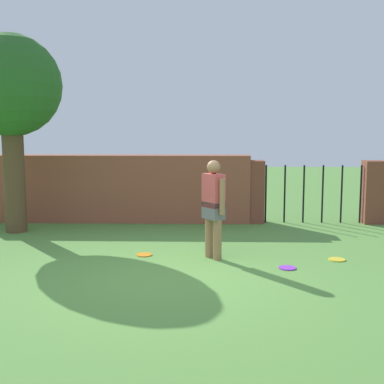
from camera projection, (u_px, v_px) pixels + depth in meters
name	position (u px, v px, depth m)	size (l,w,h in m)	color
ground_plane	(162.00, 278.00, 7.34)	(40.00, 40.00, 0.00)	#568C3D
brick_wall	(112.00, 189.00, 11.56)	(6.20, 0.50, 1.52)	brown
tree	(10.00, 90.00, 10.17)	(2.04, 2.04, 4.00)	brown
person	(213.00, 204.00, 8.32)	(0.39, 0.45, 1.62)	#9E704C
fence_gate	(313.00, 192.00, 11.44)	(3.10, 0.44, 1.40)	brown
frisbee_orange	(144.00, 255.00, 8.62)	(0.27, 0.27, 0.02)	orange
frisbee_yellow	(337.00, 260.00, 8.31)	(0.27, 0.27, 0.02)	yellow
frisbee_purple	(287.00, 268.00, 7.82)	(0.27, 0.27, 0.02)	purple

